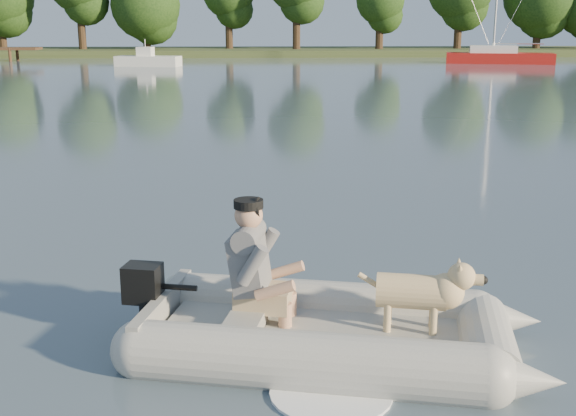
{
  "coord_description": "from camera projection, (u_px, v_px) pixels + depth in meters",
  "views": [
    {
      "loc": [
        -0.24,
        -6.66,
        2.9
      ],
      "look_at": [
        0.16,
        1.69,
        0.75
      ],
      "focal_mm": 45.0,
      "sensor_mm": 36.0,
      "label": 1
    }
  ],
  "objects": [
    {
      "name": "outboard_motor",
      "position": [
        144.0,
        305.0,
        6.77
      ],
      "size": [
        0.5,
        0.4,
        0.84
      ],
      "primitive_type": null,
      "rotation": [
        0.0,
        0.0,
        -0.22
      ],
      "color": "black",
      "rests_on": "dinghy"
    },
    {
      "name": "sailboat",
      "position": [
        498.0,
        57.0,
        53.15
      ],
      "size": [
        7.98,
        4.16,
        10.51
      ],
      "rotation": [
        0.0,
        0.0,
        -0.26
      ],
      "color": "#A71713",
      "rests_on": "water"
    },
    {
      "name": "motorboat",
      "position": [
        148.0,
        53.0,
        49.52
      ],
      "size": [
        4.77,
        2.55,
        1.91
      ],
      "primitive_type": null,
      "rotation": [
        0.0,
        0.0,
        -0.19
      ],
      "color": "white",
      "rests_on": "water"
    },
    {
      "name": "dinghy",
      "position": [
        333.0,
        286.0,
        6.4
      ],
      "size": [
        5.68,
        4.61,
        1.47
      ],
      "primitive_type": null,
      "rotation": [
        0.0,
        0.0,
        -0.22
      ],
      "color": "#9D9D98",
      "rests_on": "water"
    },
    {
      "name": "dog",
      "position": [
        411.0,
        297.0,
        6.36
      ],
      "size": [
        1.05,
        0.56,
        0.66
      ],
      "primitive_type": null,
      "rotation": [
        0.0,
        0.0,
        -0.22
      ],
      "color": "tan",
      "rests_on": "dinghy"
    },
    {
      "name": "man",
      "position": [
        252.0,
        259.0,
        6.53
      ],
      "size": [
        0.9,
        0.82,
        1.15
      ],
      "primitive_type": null,
      "rotation": [
        0.0,
        0.0,
        -0.22
      ],
      "color": "slate",
      "rests_on": "dinghy"
    },
    {
      "name": "shore_bank",
      "position": [
        256.0,
        52.0,
        67.1
      ],
      "size": [
        160.0,
        12.0,
        0.7
      ],
      "primitive_type": "cube",
      "color": "#47512D",
      "rests_on": "water"
    },
    {
      "name": "water",
      "position": [
        280.0,
        323.0,
        7.18
      ],
      "size": [
        160.0,
        160.0,
        0.0
      ],
      "primitive_type": "plane",
      "color": "slate",
      "rests_on": "ground"
    }
  ]
}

